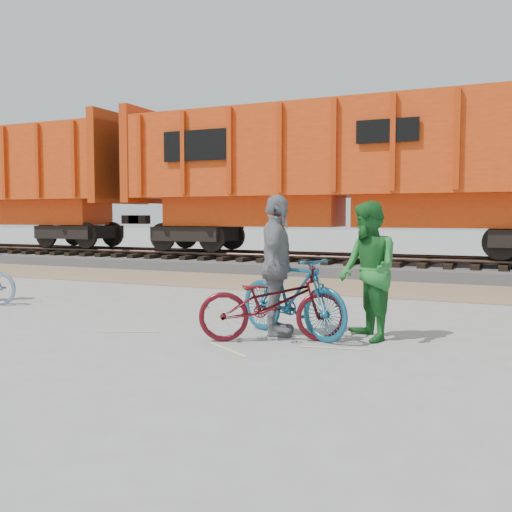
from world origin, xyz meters
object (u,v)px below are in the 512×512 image
object	(u,v)px
bicycle_teal	(292,295)
person_woman	(276,265)
hopper_car_center	(348,170)
bicycle_maroon	(272,303)
person_man	(368,271)

from	to	relation	value
bicycle_teal	person_woman	world-z (taller)	person_woman
hopper_car_center	bicycle_maroon	bearing A→B (deg)	-81.37
hopper_car_center	bicycle_maroon	distance (m)	9.94
hopper_car_center	person_man	world-z (taller)	hopper_car_center
bicycle_teal	hopper_car_center	bearing A→B (deg)	31.97
person_man	person_woman	bearing A→B (deg)	-116.93
hopper_car_center	person_man	bearing A→B (deg)	-73.89
bicycle_teal	person_man	size ratio (longest dim) A/B	1.02
person_man	bicycle_maroon	bearing A→B (deg)	-98.19
hopper_car_center	bicycle_maroon	size ratio (longest dim) A/B	7.20
person_man	hopper_car_center	bearing A→B (deg)	160.52
person_man	person_woman	xyz separation A→B (m)	(-1.23, -0.19, 0.05)
person_woman	hopper_car_center	bearing A→B (deg)	-6.84
hopper_car_center	person_woman	size ratio (longest dim) A/B	7.17
bicycle_teal	person_woman	size ratio (longest dim) A/B	0.97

